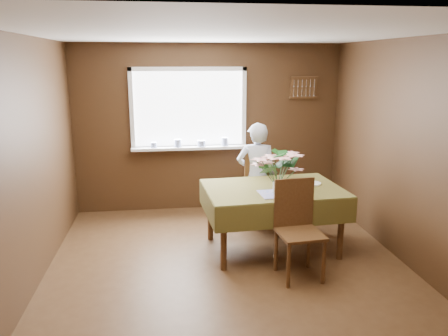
{
  "coord_description": "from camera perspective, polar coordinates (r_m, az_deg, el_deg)",
  "views": [
    {
      "loc": [
        -0.66,
        -4.27,
        2.26
      ],
      "look_at": [
        0.0,
        0.55,
        1.05
      ],
      "focal_mm": 35.0,
      "sensor_mm": 36.0,
      "label": 1
    }
  ],
  "objects": [
    {
      "name": "floor",
      "position": [
        4.87,
        0.9,
        -13.66
      ],
      "size": [
        4.5,
        4.5,
        0.0
      ],
      "primitive_type": "plane",
      "color": "#452B17",
      "rests_on": "ground"
    },
    {
      "name": "ceiling",
      "position": [
        4.32,
        1.03,
        17.16
      ],
      "size": [
        4.5,
        4.5,
        0.0
      ],
      "primitive_type": "plane",
      "rotation": [
        3.14,
        0.0,
        0.0
      ],
      "color": "white",
      "rests_on": "wall_back"
    },
    {
      "name": "wall_back",
      "position": [
        6.63,
        -2.0,
        5.19
      ],
      "size": [
        4.0,
        0.0,
        4.0
      ],
      "primitive_type": "plane",
      "rotation": [
        1.57,
        0.0,
        0.0
      ],
      "color": "brown",
      "rests_on": "floor"
    },
    {
      "name": "wall_front",
      "position": [
        2.35,
        9.48,
        -11.64
      ],
      "size": [
        4.0,
        0.0,
        4.0
      ],
      "primitive_type": "plane",
      "rotation": [
        -1.57,
        0.0,
        0.0
      ],
      "color": "brown",
      "rests_on": "floor"
    },
    {
      "name": "wall_left",
      "position": [
        4.59,
        -24.58,
        -0.03
      ],
      "size": [
        0.0,
        4.5,
        4.5
      ],
      "primitive_type": "plane",
      "rotation": [
        1.57,
        0.0,
        1.57
      ],
      "color": "brown",
      "rests_on": "floor"
    },
    {
      "name": "wall_right",
      "position": [
        5.13,
        23.65,
        1.43
      ],
      "size": [
        0.0,
        4.5,
        4.5
      ],
      "primitive_type": "plane",
      "rotation": [
        1.57,
        0.0,
        -1.57
      ],
      "color": "brown",
      "rests_on": "floor"
    },
    {
      "name": "window_assembly",
      "position": [
        6.54,
        -4.54,
        6.02
      ],
      "size": [
        1.72,
        0.2,
        1.22
      ],
      "color": "white",
      "rests_on": "wall_back"
    },
    {
      "name": "spoon_rack",
      "position": [
        6.83,
        10.39,
        10.3
      ],
      "size": [
        0.44,
        0.05,
        0.33
      ],
      "color": "#51331A",
      "rests_on": "wall_back"
    },
    {
      "name": "dining_table",
      "position": [
        5.25,
        6.41,
        -3.55
      ],
      "size": [
        1.68,
        1.2,
        0.79
      ],
      "rotation": [
        0.0,
        0.0,
        0.06
      ],
      "color": "#51331A",
      "rests_on": "floor"
    },
    {
      "name": "chair_far",
      "position": [
        6.11,
        4.21,
        -2.07
      ],
      "size": [
        0.55,
        0.55,
        1.07
      ],
      "rotation": [
        0.0,
        0.0,
        3.37
      ],
      "color": "#51331A",
      "rests_on": "floor"
    },
    {
      "name": "chair_near",
      "position": [
        4.72,
        9.52,
        -7.32
      ],
      "size": [
        0.48,
        0.48,
        1.04
      ],
      "rotation": [
        0.0,
        0.0,
        0.09
      ],
      "color": "#51331A",
      "rests_on": "floor"
    },
    {
      "name": "seated_woman",
      "position": [
        5.92,
        4.24,
        -1.05
      ],
      "size": [
        0.58,
        0.43,
        1.46
      ],
      "primitive_type": "imported",
      "rotation": [
        0.0,
        0.0,
        2.99
      ],
      "color": "white",
      "rests_on": "floor"
    },
    {
      "name": "flower_bouquet",
      "position": [
        4.91,
        7.09,
        0.13
      ],
      "size": [
        0.56,
        0.56,
        0.48
      ],
      "rotation": [
        0.0,
        0.0,
        -0.09
      ],
      "color": "white",
      "rests_on": "dining_table"
    },
    {
      "name": "side_plate",
      "position": [
        5.45,
        11.42,
        -1.98
      ],
      "size": [
        0.3,
        0.3,
        0.01
      ],
      "primitive_type": "cylinder",
      "rotation": [
        0.0,
        0.0,
        0.48
      ],
      "color": "white",
      "rests_on": "dining_table"
    },
    {
      "name": "table_knife",
      "position": [
        5.11,
        9.08,
        -2.9
      ],
      "size": [
        0.08,
        0.22,
        0.0
      ],
      "primitive_type": "cube",
      "rotation": [
        0.0,
        0.0,
        0.26
      ],
      "color": "silver",
      "rests_on": "dining_table"
    }
  ]
}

